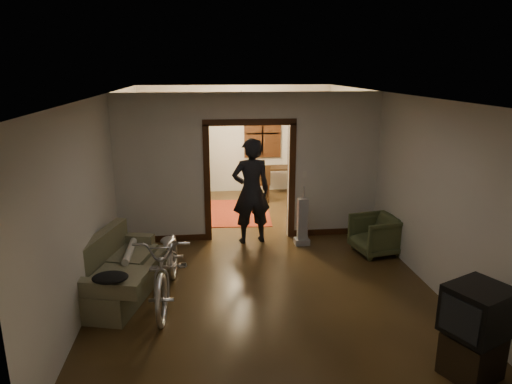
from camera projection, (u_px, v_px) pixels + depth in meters
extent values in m
cube|color=#30200F|center=(254.00, 251.00, 8.29)|extent=(5.00, 8.50, 0.01)
cube|color=white|center=(254.00, 94.00, 7.55)|extent=(5.00, 8.50, 0.01)
cube|color=beige|center=(236.00, 139.00, 11.99)|extent=(5.00, 0.02, 2.80)
cube|color=beige|center=(106.00, 180.00, 7.64)|extent=(0.02, 8.50, 2.80)
cube|color=beige|center=(392.00, 173.00, 8.20)|extent=(0.02, 8.50, 2.80)
cube|color=beige|center=(250.00, 167.00, 8.64)|extent=(5.00, 0.14, 2.80)
cube|color=black|center=(250.00, 183.00, 8.72)|extent=(1.74, 0.20, 2.32)
cube|color=black|center=(262.00, 133.00, 12.00)|extent=(0.98, 0.06, 1.28)
sphere|color=#FFE0A5|center=(241.00, 109.00, 10.07)|extent=(0.24, 0.24, 0.24)
cube|color=silver|center=(304.00, 174.00, 8.73)|extent=(0.08, 0.01, 0.12)
cube|color=#616041|center=(120.00, 266.00, 6.66)|extent=(1.31, 2.04, 0.87)
cylinder|color=beige|center=(130.00, 251.00, 6.93)|extent=(0.11, 0.87, 0.11)
ellipsoid|color=black|center=(110.00, 278.00, 5.73)|extent=(0.45, 0.34, 0.13)
imported|color=silver|center=(168.00, 264.00, 6.45)|extent=(0.82, 2.12, 1.10)
imported|color=#414A29|center=(376.00, 235.00, 8.13)|extent=(0.88, 0.87, 0.69)
cube|color=black|center=(472.00, 356.00, 4.89)|extent=(0.68, 0.66, 0.48)
cube|color=black|center=(478.00, 310.00, 4.75)|extent=(0.78, 0.75, 0.52)
cube|color=gray|center=(302.00, 222.00, 8.51)|extent=(0.29, 0.23, 0.90)
imported|color=black|center=(251.00, 191.00, 8.50)|extent=(0.80, 0.59, 2.00)
cube|color=maroon|center=(236.00, 212.00, 10.48)|extent=(1.68, 2.12, 0.02)
cube|color=#25351F|center=(193.00, 165.00, 11.71)|extent=(0.87, 0.59, 1.59)
sphere|color=#1E5972|center=(191.00, 121.00, 11.41)|extent=(0.27, 0.27, 0.27)
cube|color=black|center=(283.00, 181.00, 11.89)|extent=(1.12, 0.85, 0.73)
cube|color=black|center=(261.00, 183.00, 11.28)|extent=(0.52, 0.52, 0.95)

